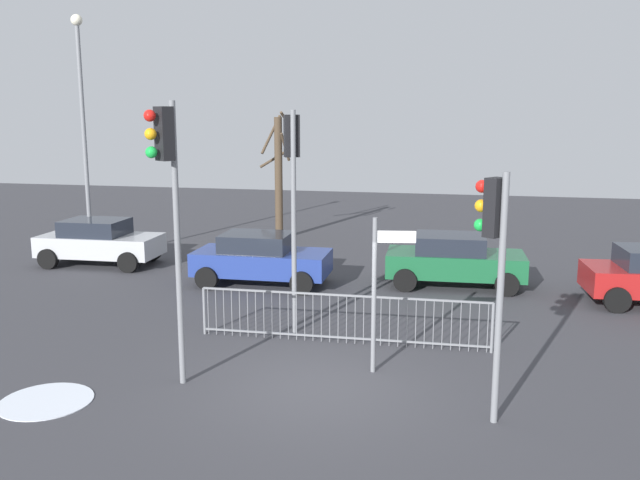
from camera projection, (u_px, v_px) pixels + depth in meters
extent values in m
plane|color=#38383D|center=(318.00, 386.00, 11.99)|extent=(60.00, 60.00, 0.00)
cylinder|color=slate|center=(178.00, 247.00, 11.69)|extent=(0.11, 0.11, 5.02)
cube|color=black|center=(164.00, 134.00, 11.22)|extent=(0.39, 0.37, 0.90)
sphere|color=red|center=(150.00, 116.00, 11.01)|extent=(0.20, 0.20, 0.20)
sphere|color=orange|center=(151.00, 134.00, 11.06)|extent=(0.20, 0.20, 0.20)
sphere|color=green|center=(151.00, 152.00, 11.12)|extent=(0.20, 0.20, 0.20)
cylinder|color=slate|center=(294.00, 224.00, 14.51)|extent=(0.11, 0.11, 4.88)
cube|color=black|center=(292.00, 136.00, 14.32)|extent=(0.38, 0.34, 0.90)
sphere|color=red|center=(290.00, 122.00, 14.50)|extent=(0.20, 0.20, 0.20)
sphere|color=orange|center=(290.00, 136.00, 14.56)|extent=(0.20, 0.20, 0.20)
sphere|color=green|center=(290.00, 149.00, 14.61)|extent=(0.20, 0.20, 0.20)
cylinder|color=slate|center=(500.00, 301.00, 10.24)|extent=(0.11, 0.11, 3.96)
cube|color=black|center=(495.00, 207.00, 10.10)|extent=(0.37, 0.39, 0.90)
sphere|color=red|center=(482.00, 186.00, 10.22)|extent=(0.20, 0.20, 0.20)
sphere|color=orange|center=(481.00, 206.00, 10.28)|extent=(0.20, 0.20, 0.20)
sphere|color=green|center=(480.00, 225.00, 10.33)|extent=(0.20, 0.20, 0.20)
cylinder|color=slate|center=(374.00, 296.00, 12.40)|extent=(0.09, 0.09, 2.95)
cube|color=white|center=(397.00, 237.00, 12.17)|extent=(0.70, 0.13, 0.22)
cube|color=slate|center=(343.00, 295.00, 14.06)|extent=(6.17, 0.17, 0.04)
cube|color=slate|center=(342.00, 337.00, 14.23)|extent=(6.17, 0.17, 0.04)
cylinder|color=slate|center=(208.00, 311.00, 14.73)|extent=(0.02, 0.02, 1.05)
cylinder|color=slate|center=(216.00, 312.00, 14.69)|extent=(0.02, 0.02, 1.05)
cylinder|color=slate|center=(224.00, 312.00, 14.66)|extent=(0.02, 0.02, 1.05)
cylinder|color=slate|center=(232.00, 313.00, 14.62)|extent=(0.02, 0.02, 1.05)
cylinder|color=slate|center=(240.00, 313.00, 14.59)|extent=(0.02, 0.02, 1.05)
cylinder|color=slate|center=(248.00, 314.00, 14.56)|extent=(0.02, 0.02, 1.05)
cylinder|color=slate|center=(256.00, 314.00, 14.52)|extent=(0.02, 0.02, 1.05)
cylinder|color=slate|center=(264.00, 315.00, 14.49)|extent=(0.02, 0.02, 1.05)
cylinder|color=slate|center=(272.00, 315.00, 14.45)|extent=(0.02, 0.02, 1.05)
cylinder|color=slate|center=(280.00, 316.00, 14.42)|extent=(0.02, 0.02, 1.05)
cylinder|color=slate|center=(288.00, 316.00, 14.38)|extent=(0.02, 0.02, 1.05)
cylinder|color=slate|center=(296.00, 316.00, 14.35)|extent=(0.02, 0.02, 1.05)
cylinder|color=slate|center=(305.00, 317.00, 14.31)|extent=(0.02, 0.02, 1.05)
cylinder|color=slate|center=(313.00, 317.00, 14.28)|extent=(0.02, 0.02, 1.05)
cylinder|color=slate|center=(321.00, 318.00, 14.24)|extent=(0.02, 0.02, 1.05)
cylinder|color=slate|center=(330.00, 318.00, 14.21)|extent=(0.02, 0.02, 1.05)
cylinder|color=slate|center=(338.00, 319.00, 14.18)|extent=(0.02, 0.02, 1.05)
cylinder|color=slate|center=(347.00, 319.00, 14.14)|extent=(0.02, 0.02, 1.05)
cylinder|color=slate|center=(355.00, 320.00, 14.11)|extent=(0.02, 0.02, 1.05)
cylinder|color=slate|center=(364.00, 320.00, 14.07)|extent=(0.02, 0.02, 1.05)
cylinder|color=slate|center=(372.00, 321.00, 14.04)|extent=(0.02, 0.02, 1.05)
cylinder|color=slate|center=(381.00, 322.00, 14.00)|extent=(0.02, 0.02, 1.05)
cylinder|color=slate|center=(390.00, 322.00, 13.97)|extent=(0.02, 0.02, 1.05)
cylinder|color=slate|center=(398.00, 323.00, 13.93)|extent=(0.02, 0.02, 1.05)
cylinder|color=slate|center=(407.00, 323.00, 13.90)|extent=(0.02, 0.02, 1.05)
cylinder|color=slate|center=(416.00, 324.00, 13.86)|extent=(0.02, 0.02, 1.05)
cylinder|color=slate|center=(425.00, 324.00, 13.83)|extent=(0.02, 0.02, 1.05)
cylinder|color=slate|center=(434.00, 325.00, 13.80)|extent=(0.02, 0.02, 1.05)
cylinder|color=slate|center=(442.00, 325.00, 13.76)|extent=(0.02, 0.02, 1.05)
cylinder|color=slate|center=(451.00, 326.00, 13.73)|extent=(0.02, 0.02, 1.05)
cylinder|color=slate|center=(460.00, 326.00, 13.69)|extent=(0.02, 0.02, 1.05)
cylinder|color=slate|center=(470.00, 327.00, 13.66)|extent=(0.02, 0.02, 1.05)
cylinder|color=slate|center=(479.00, 327.00, 13.62)|extent=(0.02, 0.02, 1.05)
cylinder|color=slate|center=(488.00, 328.00, 13.59)|extent=(0.02, 0.02, 1.05)
cylinder|color=slate|center=(204.00, 311.00, 14.75)|extent=(0.06, 0.06, 1.05)
cylinder|color=slate|center=(492.00, 328.00, 13.57)|extent=(0.06, 0.06, 1.05)
cube|color=navy|center=(262.00, 262.00, 19.04)|extent=(3.83, 1.76, 0.65)
cube|color=#1E232D|center=(257.00, 243.00, 18.97)|extent=(1.93, 1.53, 0.55)
cylinder|color=black|center=(315.00, 269.00, 19.66)|extent=(0.64, 0.23, 0.64)
cylinder|color=black|center=(302.00, 283.00, 18.02)|extent=(0.64, 0.23, 0.64)
cylinder|color=black|center=(227.00, 265.00, 20.18)|extent=(0.64, 0.23, 0.64)
cylinder|color=black|center=(207.00, 278.00, 18.54)|extent=(0.64, 0.23, 0.64)
cube|color=#195933|center=(455.00, 264.00, 18.85)|extent=(3.87, 1.86, 0.65)
cube|color=#1E232D|center=(450.00, 244.00, 18.77)|extent=(1.96, 1.58, 0.55)
cylinder|color=black|center=(501.00, 270.00, 19.50)|extent=(0.65, 0.25, 0.64)
cylinder|color=black|center=(507.00, 284.00, 17.86)|extent=(0.65, 0.25, 0.64)
cylinder|color=black|center=(408.00, 266.00, 19.96)|extent=(0.65, 0.25, 0.64)
cylinder|color=black|center=(405.00, 280.00, 18.32)|extent=(0.65, 0.25, 0.64)
cube|color=#B2B5BA|center=(101.00, 245.00, 21.52)|extent=(3.85, 1.83, 0.65)
cube|color=#1E232D|center=(95.00, 228.00, 21.45)|extent=(1.95, 1.56, 0.55)
cylinder|color=black|center=(152.00, 251.00, 22.17)|extent=(0.65, 0.24, 0.64)
cylinder|color=black|center=(128.00, 262.00, 20.52)|extent=(0.65, 0.24, 0.64)
cylinder|color=black|center=(77.00, 248.00, 22.65)|extent=(0.65, 0.24, 0.64)
cylinder|color=black|center=(48.00, 259.00, 21.00)|extent=(0.65, 0.24, 0.64)
cylinder|color=black|center=(598.00, 283.00, 18.04)|extent=(0.66, 0.27, 0.64)
cylinder|color=black|center=(617.00, 300.00, 16.38)|extent=(0.66, 0.27, 0.64)
cylinder|color=slate|center=(85.00, 146.00, 21.64)|extent=(0.14, 0.14, 7.57)
sphere|color=#F2EACC|center=(77.00, 20.00, 20.91)|extent=(0.36, 0.36, 0.36)
cylinder|color=#473828|center=(279.00, 179.00, 25.67)|extent=(0.30, 0.30, 4.68)
cylinder|color=#473828|center=(285.00, 147.00, 25.32)|extent=(0.26, 0.69, 1.09)
cylinder|color=#473828|center=(271.00, 134.00, 25.69)|extent=(0.66, 0.85, 1.48)
cylinder|color=#473828|center=(279.00, 156.00, 26.24)|extent=(1.52, 0.47, 0.97)
cylinder|color=#473828|center=(287.00, 122.00, 25.06)|extent=(0.37, 0.88, 0.76)
cylinder|color=silver|center=(46.00, 401.00, 11.35)|extent=(1.56, 1.56, 0.01)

